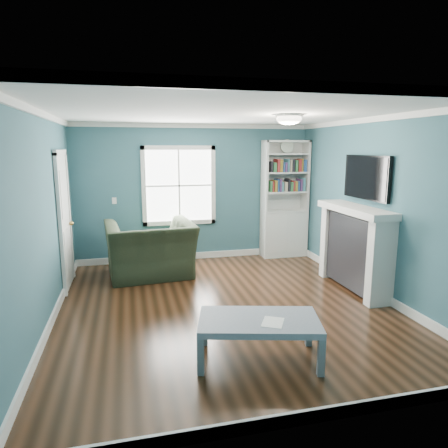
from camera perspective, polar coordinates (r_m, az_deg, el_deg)
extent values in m
plane|color=black|center=(5.65, 0.25, -11.62)|extent=(5.00, 5.00, 0.00)
plane|color=#305A66|center=(7.72, -4.21, 4.43)|extent=(4.50, 0.00, 4.50)
plane|color=#305A66|center=(2.98, 11.92, -6.12)|extent=(4.50, 0.00, 4.50)
plane|color=#305A66|center=(5.24, -24.40, 0.43)|extent=(0.00, 5.00, 5.00)
plane|color=#305A66|center=(6.22, 20.83, 2.20)|extent=(0.00, 5.00, 5.00)
plane|color=white|center=(5.24, 0.27, 15.68)|extent=(5.00, 5.00, 0.00)
cube|color=white|center=(7.94, -4.07, -4.51)|extent=(4.50, 0.03, 0.12)
cube|color=white|center=(3.56, 10.94, -25.54)|extent=(4.50, 0.03, 0.12)
cube|color=white|center=(5.57, -23.23, -12.20)|extent=(0.03, 5.00, 0.12)
cube|color=white|center=(6.50, 19.98, -8.67)|extent=(0.03, 5.00, 0.12)
cube|color=white|center=(7.66, -4.32, 13.82)|extent=(4.50, 0.04, 0.08)
cube|color=white|center=(2.90, 12.76, 18.54)|extent=(4.50, 0.04, 0.08)
cube|color=white|center=(5.18, -25.29, 14.29)|extent=(0.04, 5.00, 0.08)
cube|color=white|center=(6.16, 21.48, 13.85)|extent=(0.04, 5.00, 0.08)
cube|color=white|center=(7.66, -6.44, 5.47)|extent=(1.24, 0.01, 1.34)
cube|color=white|center=(7.59, -11.40, 5.27)|extent=(0.08, 0.06, 1.50)
cube|color=white|center=(7.75, -1.56, 5.60)|extent=(0.08, 0.06, 1.50)
cube|color=white|center=(7.74, -6.32, 0.22)|extent=(1.40, 0.06, 0.08)
cube|color=white|center=(7.61, -6.54, 10.79)|extent=(1.40, 0.06, 0.08)
cube|color=white|center=(7.64, -6.43, 5.46)|extent=(1.24, 0.03, 0.03)
cube|color=white|center=(7.64, -6.43, 5.46)|extent=(0.03, 0.03, 1.34)
cube|color=silver|center=(8.14, 8.50, -1.39)|extent=(0.90, 0.35, 0.90)
cube|color=silver|center=(7.83, 5.80, 6.70)|extent=(0.04, 0.35, 1.40)
cube|color=silver|center=(8.15, 11.55, 6.70)|extent=(0.04, 0.35, 1.40)
cube|color=silver|center=(8.13, 8.29, 6.80)|extent=(0.90, 0.02, 1.40)
cube|color=silver|center=(7.96, 8.88, 11.59)|extent=(0.90, 0.35, 0.04)
cube|color=silver|center=(8.06, 8.60, 1.88)|extent=(0.84, 0.33, 0.03)
cube|color=silver|center=(8.01, 8.67, 4.57)|extent=(0.84, 0.33, 0.03)
cube|color=silver|center=(7.97, 8.75, 7.28)|extent=(0.84, 0.33, 0.03)
cube|color=silver|center=(7.96, 8.83, 9.87)|extent=(0.84, 0.33, 0.03)
cube|color=#33723F|center=(7.97, 8.75, 5.44)|extent=(0.70, 0.25, 0.22)
cube|color=maroon|center=(7.95, 8.83, 8.17)|extent=(0.70, 0.25, 0.22)
cylinder|color=beige|center=(7.91, 9.00, 10.91)|extent=(0.26, 0.06, 0.26)
cube|color=black|center=(6.43, 18.23, -3.74)|extent=(0.30, 1.20, 1.10)
cube|color=black|center=(6.47, 17.98, -5.47)|extent=(0.22, 0.65, 0.70)
cube|color=silver|center=(5.88, 21.49, -5.29)|extent=(0.36, 0.16, 1.20)
cube|color=silver|center=(6.98, 15.22, -2.44)|extent=(0.36, 0.16, 1.20)
cube|color=silver|center=(6.28, 18.27, 1.98)|extent=(0.44, 1.58, 0.10)
cube|color=black|center=(6.31, 19.69, 6.28)|extent=(0.06, 1.10, 0.65)
cube|color=silver|center=(6.64, -21.83, 0.23)|extent=(0.04, 0.80, 2.05)
cube|color=white|center=(6.20, -22.30, -0.51)|extent=(0.05, 0.08, 2.13)
cube|color=white|center=(7.08, -21.25, 0.88)|extent=(0.05, 0.08, 2.13)
cube|color=white|center=(6.54, -22.40, 9.44)|extent=(0.05, 0.98, 0.08)
sphere|color=#BF8C3F|center=(6.94, -20.96, 0.09)|extent=(0.07, 0.07, 0.07)
ellipsoid|color=white|center=(5.61, 9.27, 14.61)|extent=(0.34, 0.34, 0.15)
cylinder|color=white|center=(5.61, 9.29, 15.06)|extent=(0.38, 0.38, 0.03)
cube|color=white|center=(7.62, -15.40, 3.23)|extent=(0.08, 0.01, 0.12)
imported|color=black|center=(6.85, -10.52, -2.30)|extent=(1.51, 1.06, 1.24)
cube|color=#555E66|center=(4.04, -3.36, -18.36)|extent=(0.08, 0.08, 0.38)
cube|color=#555E66|center=(4.13, 13.72, -18.01)|extent=(0.08, 0.08, 0.38)
cube|color=#555E66|center=(4.57, -2.81, -14.69)|extent=(0.08, 0.08, 0.38)
cube|color=#555E66|center=(4.65, 12.04, -14.49)|extent=(0.08, 0.08, 0.38)
cube|color=slate|center=(4.21, 5.01, -13.74)|extent=(1.35, 0.95, 0.07)
cube|color=white|center=(4.13, 6.99, -13.75)|extent=(0.30, 0.32, 0.00)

